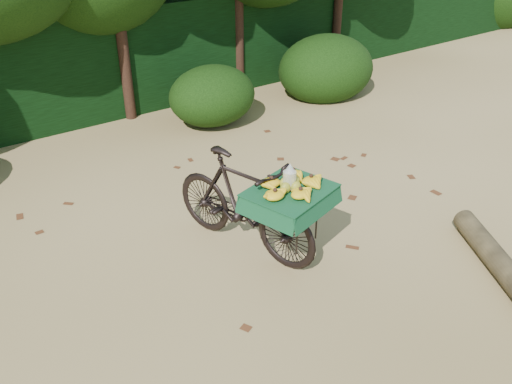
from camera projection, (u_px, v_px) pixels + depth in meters
ground at (315, 296)px, 5.33m from camera, size 80.00×80.00×0.00m
vendor_bicycle at (245, 203)px, 5.75m from camera, size 1.15×1.99×1.14m
hedge_backdrop at (76, 59)px, 9.31m from camera, size 26.00×1.80×1.80m
tree_row at (39, 4)px, 7.87m from camera, size 14.50×2.00×4.00m
bush_clumps at (157, 112)px, 8.38m from camera, size 8.80×1.70×0.90m
leaf_litter at (275, 263)px, 5.78m from camera, size 7.00×7.30×0.01m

